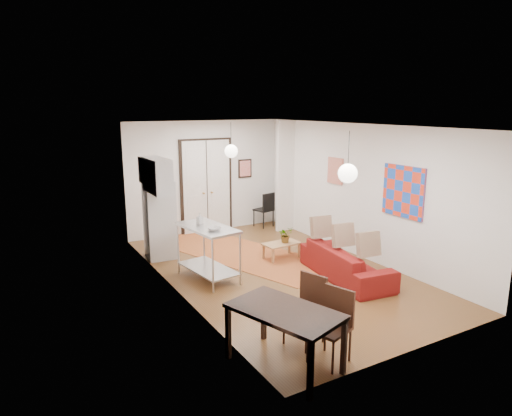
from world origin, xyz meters
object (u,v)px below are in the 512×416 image
black_side_chair (262,206)px  dining_chair_far (325,319)px  sofa (346,262)px  fridge (160,219)px  dining_chair_near (300,303)px  kitchen_counter (208,244)px  coffee_table (281,245)px  dining_table (285,316)px

black_side_chair → dining_chair_far: bearing=52.7°
sofa → black_side_chair: (0.59, 4.21, 0.24)m
dining_chair_far → black_side_chair: bearing=138.3°
fridge → dining_chair_far: size_ratio=1.77×
sofa → dining_chair_far: 3.01m
sofa → dining_chair_far: bearing=141.4°
sofa → dining_chair_near: 2.66m
kitchen_counter → fridge: size_ratio=0.84×
coffee_table → dining_table: (-2.26, -3.56, 0.39)m
coffee_table → fridge: size_ratio=0.48×
sofa → dining_chair_near: (-2.16, -1.53, 0.25)m
coffee_table → fridge: (-2.26, 1.38, 0.55)m
kitchen_counter → dining_table: 3.29m
dining_table → dining_chair_far: bearing=-11.4°
kitchen_counter → dining_chair_far: kitchen_counter is taller
dining_table → black_side_chair: bearing=61.9°
dining_table → black_side_chair: 7.01m
fridge → dining_table: bearing=-85.9°
fridge → black_side_chair: 3.54m
dining_table → dining_chair_near: 0.73m
sofa → kitchen_counter: kitchen_counter is taller
sofa → coffee_table: bearing=23.4°
dining_table → dining_chair_far: 0.58m
sofa → dining_table: dining_table is taller
dining_chair_near → dining_chair_far: size_ratio=1.00×
dining_table → black_side_chair: black_side_chair is taller
black_side_chair → dining_chair_near: bearing=50.7°
dining_table → dining_chair_far: (0.55, -0.11, -0.13)m
coffee_table → dining_table: size_ratio=0.52×
dining_chair_far → dining_table: bearing=-119.5°
dining_table → sofa: bearing=36.1°
sofa → dining_table: 3.38m
kitchen_counter → coffee_table: bearing=1.1°
sofa → fridge: size_ratio=1.26×
sofa → black_side_chair: black_side_chair is taller
dining_table → black_side_chair: size_ratio=1.67×
dining_chair_near → black_side_chair: size_ratio=1.02×
sofa → dining_table: (-2.71, -1.98, 0.38)m
coffee_table → black_side_chair: size_ratio=0.86×
dining_chair_far → black_side_chair: 6.87m
fridge → dining_table: fridge is taller
kitchen_counter → dining_table: kitchen_counter is taller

